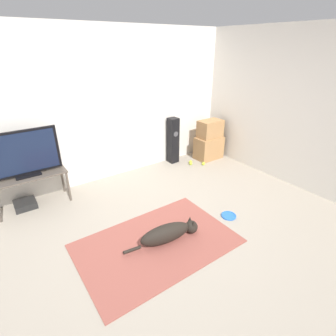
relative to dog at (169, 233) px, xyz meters
name	(u,v)px	position (x,y,z in m)	size (l,w,h in m)	color
ground_plane	(171,238)	(0.06, 0.03, -0.13)	(12.00, 12.00, 0.00)	#9E9384
wall_back	(98,108)	(0.06, 2.13, 1.15)	(8.00, 0.06, 2.55)	silver
wall_right	(304,111)	(2.66, 0.03, 1.15)	(0.06, 8.00, 2.55)	silver
area_rug	(157,243)	(-0.15, 0.05, -0.12)	(1.90, 1.25, 0.01)	#934C42
dog	(169,233)	(0.00, 0.00, 0.00)	(1.00, 0.29, 0.24)	black
frisbee	(229,216)	(1.00, -0.07, -0.11)	(0.21, 0.21, 0.03)	blue
cardboard_box_lower	(209,148)	(2.24, 1.67, 0.11)	(0.57, 0.36, 0.47)	#A87A4C
cardboard_box_upper	(210,129)	(2.26, 1.69, 0.52)	(0.50, 0.32, 0.36)	#A87A4C
floor_speaker	(173,141)	(1.50, 1.96, 0.34)	(0.19, 0.19, 0.93)	black
tv_stand	(30,180)	(-1.20, 1.85, 0.32)	(1.02, 0.40, 0.51)	brown
tv	(23,154)	(-1.20, 1.85, 0.72)	(0.97, 0.20, 0.67)	black
tennis_ball_by_boxes	(191,163)	(1.70, 1.61, -0.09)	(0.07, 0.07, 0.07)	#C6E033
tennis_ball_near_speaker	(203,164)	(1.90, 1.45, -0.09)	(0.07, 0.07, 0.07)	#C6E033
tennis_ball_loose_on_carpet	(191,162)	(1.74, 1.67, -0.09)	(0.07, 0.07, 0.07)	#C6E033
game_console	(25,204)	(-1.34, 1.87, -0.08)	(0.30, 0.30, 0.10)	black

